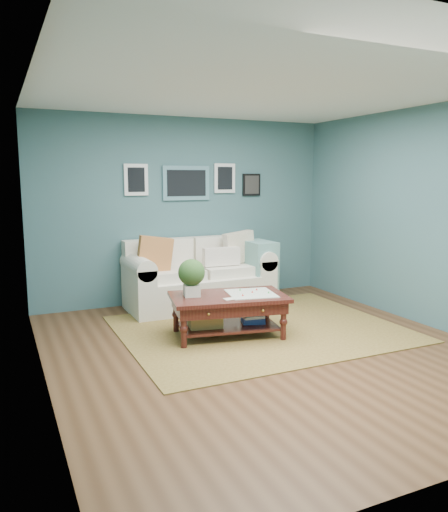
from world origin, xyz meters
TOP-DOWN VIEW (x-y plane):
  - room_shell at (0.00, 0.06)m, footprint 5.00×5.02m
  - area_rug at (0.27, 0.68)m, footprint 3.28×2.63m
  - loveseat at (0.10, 2.03)m, footprint 2.09×0.95m
  - coffee_table at (-0.26, 0.61)m, footprint 1.44×1.00m

SIDE VIEW (x-z plane):
  - area_rug at x=0.27m, z-range 0.00..0.01m
  - coffee_table at x=-0.26m, z-range -0.05..0.87m
  - loveseat at x=0.10m, z-range -0.10..0.97m
  - room_shell at x=0.00m, z-range 0.01..2.71m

